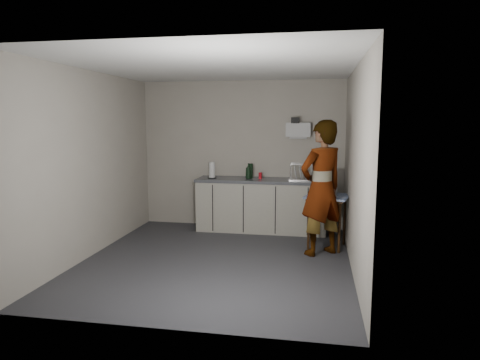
% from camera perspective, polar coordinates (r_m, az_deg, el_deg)
% --- Properties ---
extents(ground, '(4.00, 4.00, 0.00)m').
position_cam_1_polar(ground, '(6.00, -3.12, -10.61)').
color(ground, '#2C2C31').
rests_on(ground, ground).
extents(wall_back, '(3.60, 0.02, 2.60)m').
position_cam_1_polar(wall_back, '(7.66, 0.23, 3.40)').
color(wall_back, '#B1A89A').
rests_on(wall_back, ground).
extents(wall_right, '(0.02, 4.00, 2.60)m').
position_cam_1_polar(wall_right, '(5.58, 14.96, 1.43)').
color(wall_right, '#B1A89A').
rests_on(wall_right, ground).
extents(wall_left, '(0.02, 4.00, 2.60)m').
position_cam_1_polar(wall_left, '(6.37, -19.09, 2.04)').
color(wall_left, '#B1A89A').
rests_on(wall_left, ground).
extents(ceiling, '(3.60, 4.00, 0.01)m').
position_cam_1_polar(ceiling, '(5.73, -3.33, 14.83)').
color(ceiling, white).
rests_on(ceiling, wall_back).
extents(kitchen_counter, '(2.24, 0.62, 0.91)m').
position_cam_1_polar(kitchen_counter, '(7.44, 2.88, -3.54)').
color(kitchen_counter, black).
rests_on(kitchen_counter, ground).
extents(wall_shelf, '(0.42, 0.18, 0.37)m').
position_cam_1_polar(wall_shelf, '(7.46, 7.77, 6.64)').
color(wall_shelf, silver).
rests_on(wall_shelf, ground).
extents(side_table, '(0.73, 0.73, 0.79)m').
position_cam_1_polar(side_table, '(6.56, 11.59, -2.89)').
color(side_table, '#3C210D').
rests_on(side_table, ground).
extents(standing_man, '(0.84, 0.80, 1.92)m').
position_cam_1_polar(standing_man, '(6.14, 10.81, -1.07)').
color(standing_man, '#B2A593').
rests_on(standing_man, ground).
extents(soap_bottle, '(0.14, 0.14, 0.27)m').
position_cam_1_polar(soap_bottle, '(7.36, 1.13, 1.21)').
color(soap_bottle, black).
rests_on(soap_bottle, kitchen_counter).
extents(soda_can, '(0.06, 0.06, 0.11)m').
position_cam_1_polar(soda_can, '(7.37, 2.72, 0.59)').
color(soda_can, red).
rests_on(soda_can, kitchen_counter).
extents(dark_bottle, '(0.08, 0.08, 0.26)m').
position_cam_1_polar(dark_bottle, '(7.41, 1.44, 1.22)').
color(dark_bottle, black).
rests_on(dark_bottle, kitchen_counter).
extents(paper_towel, '(0.16, 0.16, 0.28)m').
position_cam_1_polar(paper_towel, '(7.44, -3.76, 1.26)').
color(paper_towel, black).
rests_on(paper_towel, kitchen_counter).
extents(dish_rack, '(0.40, 0.30, 0.28)m').
position_cam_1_polar(dish_rack, '(7.29, 8.11, 0.51)').
color(dish_rack, silver).
rests_on(dish_rack, kitchen_counter).
extents(bakery_box, '(0.33, 0.34, 0.42)m').
position_cam_1_polar(bakery_box, '(6.59, 11.49, -1.11)').
color(bakery_box, silver).
rests_on(bakery_box, side_table).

